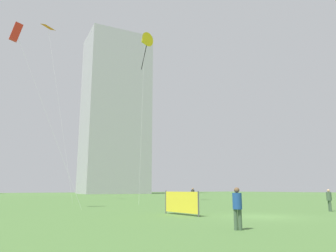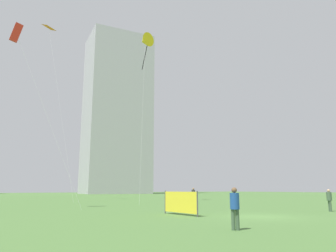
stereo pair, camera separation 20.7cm
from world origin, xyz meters
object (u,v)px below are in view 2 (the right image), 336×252
Objects in this scene: kite_flying_0 at (16,33)px; kite_flying_2 at (49,29)px; person_standing_1 at (193,194)px; person_standing_2 at (235,205)px; kite_flying_1 at (145,41)px; event_banner at (180,202)px; distant_highrise_0 at (117,113)px; person_standing_3 at (329,199)px.

kite_flying_0 is 0.60× the size of kite_flying_2.
person_standing_1 reaches higher than person_standing_2.
kite_flying_1 is at bearing -52.50° from person_standing_1.
kite_flying_0 is 22.24m from kite_flying_2.
person_standing_2 is 7.93m from event_banner.
distant_highrise_0 is (46.49, 78.42, 14.64)m from kite_flying_0.
person_standing_1 reaches higher than event_banner.
kite_flying_2 reaches higher than person_standing_3.
kite_flying_2 is (6.79, 18.41, 10.47)m from kite_flying_0.
distant_highrise_0 is at bearing 107.37° from person_standing_2.
person_standing_2 is at bearing -90.84° from kite_flying_2.
kite_flying_2 is at bearing 129.07° from person_standing_2.
kite_flying_2 is at bearing -115.08° from distant_highrise_0.
person_standing_2 is 35.77m from kite_flying_1.
kite_flying_0 is (-20.14, 14.76, 13.75)m from person_standing_3.
event_banner is at bearing -113.55° from kite_flying_1.
person_standing_1 is 0.07× the size of kite_flying_2.
person_standing_1 is 0.51× the size of event_banner.
person_standing_1 is at bearing -51.51° from kite_flying_2.
kite_flying_1 is 0.89× the size of kite_flying_2.
person_standing_3 is at bearing -68.08° from kite_flying_2.
person_standing_3 is 28.50m from kite_flying_0.
kite_flying_1 reaches higher than kite_flying_0.
person_standing_3 is 100.91m from distant_highrise_0.
kite_flying_2 is 72.08m from distant_highrise_0.
distant_highrise_0 reaches higher than kite_flying_1.
kite_flying_0 is (-20.25, -1.48, 13.66)m from person_standing_1.
distant_highrise_0 is (29.10, 70.28, 7.31)m from kite_flying_1.
person_standing_2 is at bearing -71.39° from kite_flying_0.
distant_highrise_0 reaches higher than kite_flying_2.
kite_flying_2 reaches higher than event_banner.
distant_highrise_0 reaches higher than event_banner.
kite_flying_2 is at bearing -128.32° from person_standing_3.
person_standing_2 is at bearing -112.65° from kite_flying_1.
kite_flying_0 is (-6.25, 18.56, 13.70)m from person_standing_2.
kite_flying_1 is 76.42m from distant_highrise_0.
person_standing_1 is 16.24m from person_standing_3.
person_standing_2 is 0.11× the size of kite_flying_0.
person_standing_2 is 0.07× the size of kite_flying_2.
kite_flying_1 is (17.39, 8.14, 7.33)m from kite_flying_0.
kite_flying_1 is at bearing -44.09° from kite_flying_2.
distant_highrise_0 is at bearing 67.50° from kite_flying_1.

